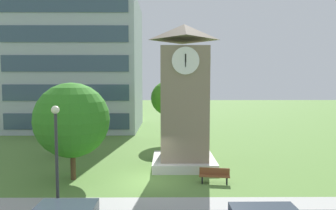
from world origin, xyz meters
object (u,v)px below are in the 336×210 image
object	(u,v)px
tree_streetside	(68,110)
tree_near_tower	(72,120)
clock_tower	(184,104)
tree_by_building	(168,98)
street_lamp	(56,147)
park_bench	(214,175)

from	to	relation	value
tree_streetside	tree_near_tower	size ratio (longest dim) A/B	0.94
clock_tower	tree_streetside	world-z (taller)	clock_tower
tree_by_building	tree_near_tower	xyz separation A→B (m)	(-5.93, -12.11, -0.66)
street_lamp	tree_near_tower	size ratio (longest dim) A/B	0.83
park_bench	tree_streetside	bearing A→B (deg)	147.39
park_bench	tree_near_tower	world-z (taller)	tree_near_tower
tree_near_tower	tree_streetside	bearing A→B (deg)	109.58
clock_tower	park_bench	size ratio (longest dim) A/B	5.41
street_lamp	tree_near_tower	world-z (taller)	tree_near_tower
clock_tower	tree_streetside	size ratio (longest dim) A/B	1.78
clock_tower	street_lamp	xyz separation A→B (m)	(-6.14, -8.16, -1.30)
clock_tower	tree_by_building	size ratio (longest dim) A/B	1.65
clock_tower	tree_near_tower	xyz separation A→B (m)	(-7.00, -3.01, -0.76)
clock_tower	tree_streetside	distance (m)	9.75
tree_by_building	tree_near_tower	size ratio (longest dim) A/B	1.02
street_lamp	tree_by_building	world-z (taller)	tree_by_building
park_bench	street_lamp	distance (m)	9.32
tree_by_building	tree_streetside	size ratio (longest dim) A/B	1.08
park_bench	tree_near_tower	xyz separation A→B (m)	(-8.61, 0.73, 3.24)
park_bench	street_lamp	xyz separation A→B (m)	(-7.75, -4.41, 2.70)
street_lamp	tree_by_building	bearing A→B (deg)	73.64
park_bench	tree_by_building	bearing A→B (deg)	101.83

